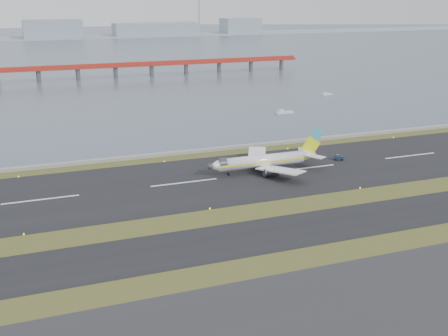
# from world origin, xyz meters

# --- Properties ---
(ground) EXTENTS (1000.00, 1000.00, 0.00)m
(ground) POSITION_xyz_m (0.00, 0.00, 0.00)
(ground) COLOR #314117
(ground) RESTS_ON ground
(taxiway_strip) EXTENTS (1000.00, 18.00, 0.10)m
(taxiway_strip) POSITION_xyz_m (0.00, -12.00, 0.05)
(taxiway_strip) COLOR black
(taxiway_strip) RESTS_ON ground
(runway_strip) EXTENTS (1000.00, 45.00, 0.10)m
(runway_strip) POSITION_xyz_m (0.00, 30.00, 0.05)
(runway_strip) COLOR black
(runway_strip) RESTS_ON ground
(seawall) EXTENTS (1000.00, 2.50, 1.00)m
(seawall) POSITION_xyz_m (0.00, 60.00, 0.50)
(seawall) COLOR gray
(seawall) RESTS_ON ground
(bay_water) EXTENTS (1400.00, 800.00, 1.30)m
(bay_water) POSITION_xyz_m (0.00, 460.00, 0.00)
(bay_water) COLOR #4A576A
(bay_water) RESTS_ON ground
(red_pier) EXTENTS (260.00, 5.00, 10.20)m
(red_pier) POSITION_xyz_m (20.00, 250.00, 7.28)
(red_pier) COLOR #AF2B1E
(red_pier) RESTS_ON ground
(far_shoreline) EXTENTS (1400.00, 80.00, 60.50)m
(far_shoreline) POSITION_xyz_m (13.62, 620.00, 6.07)
(far_shoreline) COLOR #919EAB
(far_shoreline) RESTS_ON ground
(airliner) EXTENTS (38.52, 32.89, 12.80)m
(airliner) POSITION_xyz_m (26.96, 31.84, 3.46)
(airliner) COLOR white
(airliner) RESTS_ON ground
(pushback_tug) EXTENTS (3.38, 2.67, 1.90)m
(pushback_tug) POSITION_xyz_m (54.47, 34.34, 0.92)
(pushback_tug) COLOR #16273D
(pushback_tug) RESTS_ON ground
(workboat_near) EXTENTS (8.18, 3.16, 1.94)m
(workboat_near) POSITION_xyz_m (71.44, 108.38, 0.61)
(workboat_near) COLOR silver
(workboat_near) RESTS_ON ground
(workboat_far) EXTENTS (6.66, 3.16, 1.55)m
(workboat_far) POSITION_xyz_m (115.21, 144.18, 0.49)
(workboat_far) COLOR silver
(workboat_far) RESTS_ON ground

